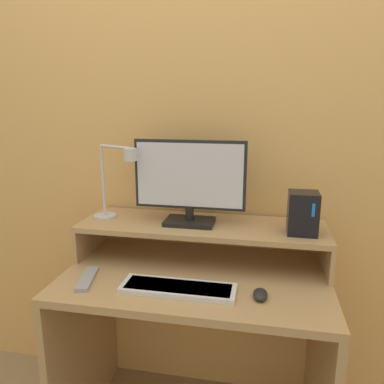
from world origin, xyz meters
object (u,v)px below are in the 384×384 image
object	(u,v)px
mouse	(260,294)
desk_lamp	(116,181)
remote_control	(87,279)
router_dock	(303,213)
monitor	(190,181)
keyboard	(178,288)

from	to	relation	value
mouse	desk_lamp	bearing A→B (deg)	156.97
desk_lamp	mouse	xyz separation A→B (m)	(0.62, -0.27, -0.32)
remote_control	router_dock	bearing A→B (deg)	17.04
monitor	remote_control	distance (m)	0.56
desk_lamp	mouse	bearing A→B (deg)	-23.03
monitor	keyboard	size ratio (longest dim) A/B	1.12
desk_lamp	keyboard	bearing A→B (deg)	-38.87
monitor	mouse	world-z (taller)	monitor
mouse	keyboard	bearing A→B (deg)	-179.57
monitor	router_dock	bearing A→B (deg)	-4.32
mouse	remote_control	distance (m)	0.65
router_dock	remote_control	size ratio (longest dim) A/B	0.87
desk_lamp	remote_control	distance (m)	0.42
desk_lamp	router_dock	size ratio (longest dim) A/B	1.96
router_dock	mouse	world-z (taller)	router_dock
desk_lamp	keyboard	world-z (taller)	desk_lamp
router_dock	remote_control	world-z (taller)	router_dock
monitor	desk_lamp	bearing A→B (deg)	-176.45
monitor	mouse	bearing A→B (deg)	-42.83
keyboard	remote_control	size ratio (longest dim) A/B	2.16
monitor	desk_lamp	xyz separation A→B (m)	(-0.32, -0.02, -0.01)
keyboard	router_dock	bearing A→B (deg)	29.78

